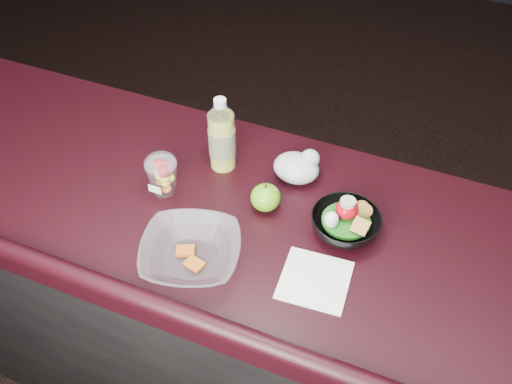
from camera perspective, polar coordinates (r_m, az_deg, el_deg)
counter at (r=1.93m, az=-2.27°, el=-11.95°), size 4.06×0.71×1.02m
lemonade_bottle at (r=1.58m, az=-3.43°, el=5.32°), size 0.08×0.08×0.23m
fruit_cup at (r=1.54m, az=-9.39°, el=1.83°), size 0.09×0.09×0.12m
green_apple at (r=1.50m, az=0.96°, el=-0.55°), size 0.08×0.08×0.08m
plastic_bag at (r=1.58m, az=4.23°, el=2.54°), size 0.13×0.11×0.09m
snack_bowl at (r=1.46m, az=8.91°, el=-2.99°), size 0.21×0.21×0.10m
takeout_bowl at (r=1.39m, az=-6.54°, el=-6.05°), size 0.30×0.30×0.06m
paper_napkin at (r=1.37m, az=5.91°, el=-8.74°), size 0.17×0.17×0.00m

